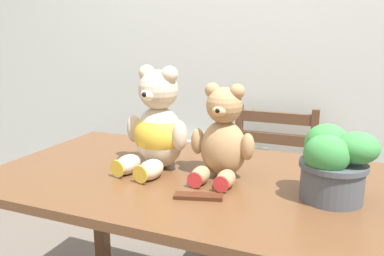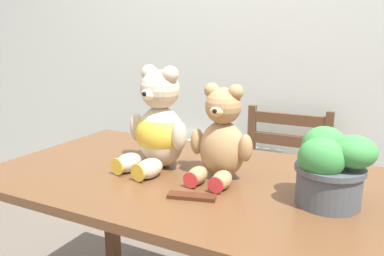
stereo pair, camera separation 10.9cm
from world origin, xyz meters
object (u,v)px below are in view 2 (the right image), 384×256
Objects in this scene: teddy_bear_left at (159,128)px; wooden_chair_behind at (279,190)px; teddy_bear_right at (221,139)px; chocolate_bar at (192,196)px; potted_plant at (330,167)px.

wooden_chair_behind is at bearing -100.39° from teddy_bear_left.
teddy_bear_left is 1.16× the size of teddy_bear_right.
wooden_chair_behind reaches higher than chocolate_bar.
teddy_bear_right is at bearing 170.39° from potted_plant.
chocolate_bar is at bearing 87.63° from wooden_chair_behind.
teddy_bear_right reaches higher than chocolate_bar.
wooden_chair_behind is 2.34× the size of teddy_bear_left.
teddy_bear_right is at bearing -170.45° from teddy_bear_left.
chocolate_bar is (-0.01, -0.20, -0.13)m from teddy_bear_right.
wooden_chair_behind is 0.87m from teddy_bear_right.
wooden_chair_behind is 0.92m from teddy_bear_left.
teddy_bear_right is at bearing 87.34° from chocolate_bar.
chocolate_bar is (0.24, -0.20, -0.14)m from teddy_bear_left.
teddy_bear_right is (0.25, -0.00, -0.01)m from teddy_bear_left.
teddy_bear_left is 0.34m from chocolate_bar.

